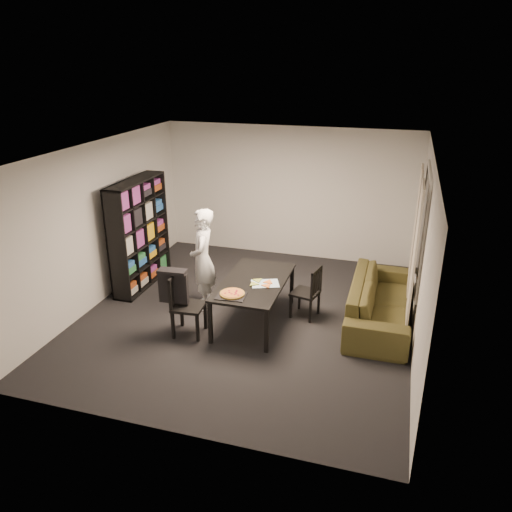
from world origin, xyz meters
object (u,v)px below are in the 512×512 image
(bookshelf, at_px, (139,234))
(person, at_px, (203,259))
(dining_table, at_px, (254,285))
(sofa, at_px, (381,301))
(baking_tray, at_px, (231,296))
(pepperoni_pizza, at_px, (232,294))
(chair_right, at_px, (310,289))
(chair_left, at_px, (182,300))

(bookshelf, xyz_separation_m, person, (1.38, -0.49, -0.12))
(dining_table, relative_size, sofa, 0.72)
(sofa, bearing_deg, baking_tray, 119.84)
(person, height_order, baking_tray, person)
(dining_table, distance_m, baking_tray, 0.61)
(bookshelf, relative_size, pepperoni_pizza, 5.43)
(person, distance_m, baking_tray, 1.14)
(person, distance_m, sofa, 2.84)
(dining_table, bearing_deg, baking_tray, -105.43)
(baking_tray, bearing_deg, dining_table, 74.57)
(bookshelf, bearing_deg, pepperoni_pizza, -31.05)
(chair_right, relative_size, sofa, 0.37)
(chair_right, bearing_deg, sofa, 112.48)
(person, relative_size, pepperoni_pizza, 4.72)
(dining_table, xyz_separation_m, person, (-0.93, 0.25, 0.20))
(bookshelf, bearing_deg, person, -19.64)
(chair_right, height_order, person, person)
(baking_tray, height_order, sofa, baking_tray)
(baking_tray, bearing_deg, sofa, 29.84)
(person, xyz_separation_m, pepperoni_pizza, (0.77, -0.80, -0.11))
(chair_right, relative_size, baking_tray, 2.10)
(chair_left, height_order, pepperoni_pizza, chair_left)
(person, bearing_deg, sofa, 79.86)
(chair_left, height_order, baking_tray, chair_left)
(pepperoni_pizza, height_order, sofa, pepperoni_pizza)
(dining_table, bearing_deg, pepperoni_pizza, -105.84)
(chair_right, height_order, sofa, chair_right)
(person, xyz_separation_m, sofa, (2.78, 0.32, -0.49))
(bookshelf, xyz_separation_m, pepperoni_pizza, (2.15, -1.30, -0.24))
(chair_left, distance_m, pepperoni_pizza, 0.77)
(pepperoni_pizza, bearing_deg, sofa, 29.20)
(baking_tray, bearing_deg, person, 132.54)
(dining_table, distance_m, sofa, 1.96)
(bookshelf, height_order, pepperoni_pizza, bookshelf)
(dining_table, bearing_deg, chair_right, 25.80)
(bookshelf, xyz_separation_m, sofa, (4.16, -0.18, -0.62))
(person, bearing_deg, pepperoni_pizza, 27.19)
(chair_right, relative_size, person, 0.51)
(pepperoni_pizza, distance_m, sofa, 2.33)
(sofa, bearing_deg, chair_right, 100.17)
(baking_tray, height_order, pepperoni_pizza, pepperoni_pizza)
(dining_table, height_order, pepperoni_pizza, pepperoni_pizza)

